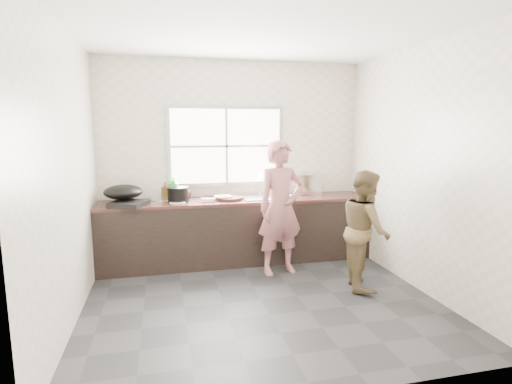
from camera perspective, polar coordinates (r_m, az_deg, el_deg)
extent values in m
cube|color=#29292C|center=(4.37, 0.70, -15.19)|extent=(3.60, 3.20, 0.01)
cube|color=silver|center=(4.09, 0.78, 21.98)|extent=(3.60, 3.20, 0.01)
cube|color=beige|center=(5.57, -3.26, 4.53)|extent=(3.60, 0.01, 2.70)
cube|color=beige|center=(3.98, -25.37, 1.82)|extent=(0.01, 3.20, 2.70)
cube|color=beige|center=(4.78, 22.28, 3.09)|extent=(0.01, 3.20, 2.70)
cube|color=beige|center=(2.50, 9.64, -1.28)|extent=(3.60, 0.01, 2.70)
cube|color=black|center=(5.43, -2.59, -5.68)|extent=(3.60, 0.62, 0.82)
cube|color=#371B16|center=(5.33, -2.62, -1.20)|extent=(3.60, 0.64, 0.04)
cube|color=silver|center=(5.40, 1.03, -0.79)|extent=(0.55, 0.45, 0.02)
cylinder|color=silver|center=(5.57, 0.53, 1.02)|extent=(0.02, 0.02, 0.30)
cube|color=#9EA0A5|center=(5.53, -4.28, 6.56)|extent=(1.60, 0.05, 1.10)
cube|color=white|center=(5.51, -4.23, 6.55)|extent=(1.50, 0.01, 1.00)
imported|color=#AA6667|center=(4.92, 3.53, -2.91)|extent=(0.62, 0.47, 1.54)
imported|color=brown|center=(4.67, 15.35, -5.17)|extent=(0.65, 0.76, 1.34)
cylinder|color=black|center=(5.28, -3.93, -0.90)|extent=(0.37, 0.37, 0.04)
cube|color=silver|center=(5.14, -6.86, -0.94)|extent=(0.18, 0.10, 0.01)
imported|color=white|center=(5.26, -4.72, -0.85)|extent=(0.28, 0.28, 0.06)
imported|color=white|center=(5.26, 3.92, -0.84)|extent=(0.18, 0.18, 0.05)
imported|color=white|center=(5.25, 3.64, -0.85)|extent=(0.22, 0.22, 0.05)
cylinder|color=black|center=(5.19, -11.07, -0.36)|extent=(0.35, 0.35, 0.19)
cylinder|color=white|center=(5.14, -11.13, -1.45)|extent=(0.23, 0.23, 0.02)
imported|color=green|center=(5.23, -11.67, 0.44)|extent=(0.13, 0.13, 0.33)
imported|color=#3D2A0F|center=(5.45, -12.81, 0.10)|extent=(0.10, 0.10, 0.20)
imported|color=#3E270F|center=(5.46, -9.96, 0.00)|extent=(0.13, 0.13, 0.16)
cylinder|color=silver|center=(5.45, -11.81, -0.42)|extent=(0.07, 0.07, 0.10)
cube|color=black|center=(5.07, -17.69, -1.61)|extent=(0.51, 0.51, 0.06)
ellipsoid|color=black|center=(5.23, -18.44, 0.01)|extent=(0.55, 0.55, 0.18)
cube|color=silver|center=(5.73, 7.18, 1.12)|extent=(0.41, 0.30, 0.29)
cylinder|color=silver|center=(5.40, -13.54, -1.04)|extent=(0.27, 0.27, 0.01)
cylinder|color=silver|center=(5.42, -13.41, -1.01)|extent=(0.25, 0.25, 0.01)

